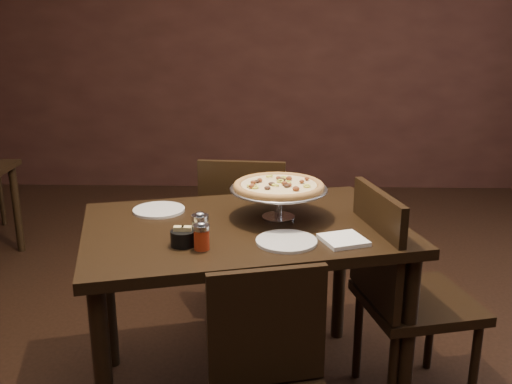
{
  "coord_description": "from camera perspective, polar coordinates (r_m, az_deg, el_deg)",
  "views": [
    {
      "loc": [
        0.12,
        -2.12,
        1.61
      ],
      "look_at": [
        0.06,
        0.15,
        0.93
      ],
      "focal_mm": 40.0,
      "sensor_mm": 36.0,
      "label": 1
    }
  ],
  "objects": [
    {
      "name": "chair_side",
      "position": [
        2.52,
        14.37,
        -9.41
      ],
      "size": [
        0.55,
        0.55,
        0.97
      ],
      "rotation": [
        0.0,
        0.0,
        1.81
      ],
      "color": "black",
      "rests_on": "ground"
    },
    {
      "name": "pepper_flake_shaker",
      "position": [
        2.1,
        -5.46,
        -4.44
      ],
      "size": [
        0.06,
        0.06,
        0.11
      ],
      "color": "maroon",
      "rests_on": "dining_table"
    },
    {
      "name": "packet_caddy",
      "position": [
        2.15,
        -7.29,
        -4.51
      ],
      "size": [
        0.1,
        0.1,
        0.07
      ],
      "rotation": [
        0.0,
        0.0,
        0.01
      ],
      "color": "black",
      "rests_on": "dining_table"
    },
    {
      "name": "chair_far",
      "position": [
        3.09,
        -1.1,
        -4.16
      ],
      "size": [
        0.48,
        0.48,
        0.95
      ],
      "rotation": [
        0.0,
        0.0,
        3.06
      ],
      "color": "black",
      "rests_on": "ground"
    },
    {
      "name": "dining_table",
      "position": [
        2.4,
        -1.23,
        -5.62
      ],
      "size": [
        1.47,
        1.16,
        0.81
      ],
      "rotation": [
        0.0,
        0.0,
        0.25
      ],
      "color": "black",
      "rests_on": "ground"
    },
    {
      "name": "room",
      "position": [
        2.16,
        -0.06,
        11.02
      ],
      "size": [
        6.04,
        7.04,
        2.84
      ],
      "color": "black",
      "rests_on": "ground"
    },
    {
      "name": "napkin_stack",
      "position": [
        2.2,
        8.74,
        -4.76
      ],
      "size": [
        0.2,
        0.2,
        0.02
      ],
      "primitive_type": "cube",
      "rotation": [
        0.0,
        0.0,
        0.36
      ],
      "color": "white",
      "rests_on": "dining_table"
    },
    {
      "name": "serving_spatula",
      "position": [
        2.38,
        4.33,
        0.24
      ],
      "size": [
        0.14,
        0.14,
        0.02
      ],
      "rotation": [
        0.0,
        0.0,
        -0.91
      ],
      "color": "#B7B8BF",
      "rests_on": "pizza_stand"
    },
    {
      "name": "parmesan_shaker",
      "position": [
        2.18,
        -5.6,
        -3.49
      ],
      "size": [
        0.07,
        0.07,
        0.12
      ],
      "color": "beige",
      "rests_on": "dining_table"
    },
    {
      "name": "plate_left",
      "position": [
        2.56,
        -9.69,
        -1.78
      ],
      "size": [
        0.23,
        0.23,
        0.01
      ],
      "primitive_type": "cylinder",
      "color": "silver",
      "rests_on": "dining_table"
    },
    {
      "name": "pizza_stand",
      "position": [
        2.4,
        2.28,
        0.54
      ],
      "size": [
        0.41,
        0.41,
        0.17
      ],
      "color": "#B7B8BF",
      "rests_on": "dining_table"
    },
    {
      "name": "plate_near",
      "position": [
        2.17,
        3.06,
        -4.93
      ],
      "size": [
        0.23,
        0.23,
        0.01
      ],
      "primitive_type": "cylinder",
      "color": "silver",
      "rests_on": "dining_table"
    }
  ]
}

